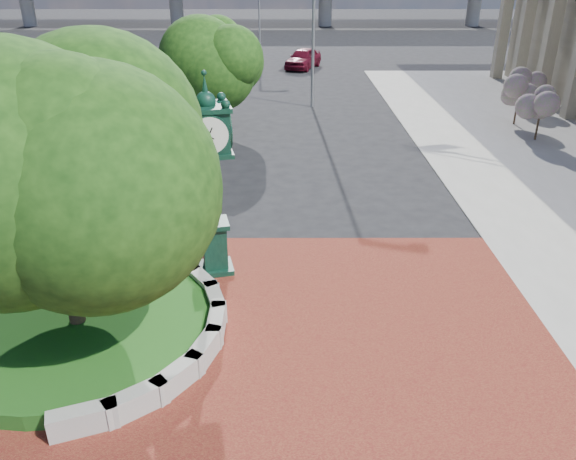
{
  "coord_description": "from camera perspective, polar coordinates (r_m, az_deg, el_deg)",
  "views": [
    {
      "loc": [
        -0.16,
        -10.8,
        7.89
      ],
      "look_at": [
        -0.14,
        1.5,
        2.0
      ],
      "focal_mm": 35.0,
      "sensor_mm": 36.0,
      "label": 1
    }
  ],
  "objects": [
    {
      "name": "grass_bed",
      "position": [
        14.11,
        -20.44,
        -9.27
      ],
      "size": [
        6.1,
        6.1,
        0.4
      ],
      "primitive_type": "cylinder",
      "color": "#234F16",
      "rests_on": "ground"
    },
    {
      "name": "street_lamp_near",
      "position": [
        33.69,
        3.04,
        21.71
      ],
      "size": [
        2.09,
        0.84,
        9.59
      ],
      "color": "slate",
      "rests_on": "ground"
    },
    {
      "name": "shrub_far",
      "position": [
        36.6,
        23.16,
        13.72
      ],
      "size": [
        1.2,
        1.2,
        2.2
      ],
      "color": "#38281C",
      "rests_on": "ground"
    },
    {
      "name": "shrub_mid",
      "position": [
        32.53,
        22.4,
        12.58
      ],
      "size": [
        1.2,
        1.2,
        2.2
      ],
      "color": "#38281C",
      "rests_on": "ground"
    },
    {
      "name": "parked_car",
      "position": [
        47.64,
        1.56,
        17.04
      ],
      "size": [
        3.46,
        5.09,
        1.61
      ],
      "primitive_type": "imported",
      "rotation": [
        0.0,
        0.0,
        -0.36
      ],
      "color": "#540C1B",
      "rests_on": "ground"
    },
    {
      "name": "shrub_near",
      "position": [
        29.9,
        24.31,
        11.24
      ],
      "size": [
        1.2,
        1.2,
        2.2
      ],
      "color": "#38281C",
      "rests_on": "ground"
    },
    {
      "name": "post_clock",
      "position": [
        14.77,
        -7.93,
        6.02
      ],
      "size": [
        1.33,
        1.33,
        5.45
      ],
      "color": "black",
      "rests_on": "ground"
    },
    {
      "name": "tree_planter",
      "position": [
        12.54,
        -22.87,
        4.15
      ],
      "size": [
        5.2,
        5.2,
        6.33
      ],
      "color": "#38281C",
      "rests_on": "ground"
    },
    {
      "name": "plaza",
      "position": [
        12.56,
        0.66,
        -13.17
      ],
      "size": [
        12.0,
        12.0,
        0.04
      ],
      "primitive_type": "cube",
      "color": "maroon",
      "rests_on": "ground"
    },
    {
      "name": "planter_wall",
      "position": [
        13.46,
        -11.16,
        -9.44
      ],
      "size": [
        2.96,
        6.77,
        0.54
      ],
      "color": "#9E9B93",
      "rests_on": "ground"
    },
    {
      "name": "tree_street",
      "position": [
        29.42,
        -7.93,
        16.28
      ],
      "size": [
        4.4,
        4.4,
        5.45
      ],
      "color": "#38281C",
      "rests_on": "ground"
    },
    {
      "name": "ground",
      "position": [
        13.37,
        0.6,
        -10.55
      ],
      "size": [
        200.0,
        200.0,
        0.0
      ],
      "primitive_type": "plane",
      "color": "black",
      "rests_on": "ground"
    }
  ]
}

